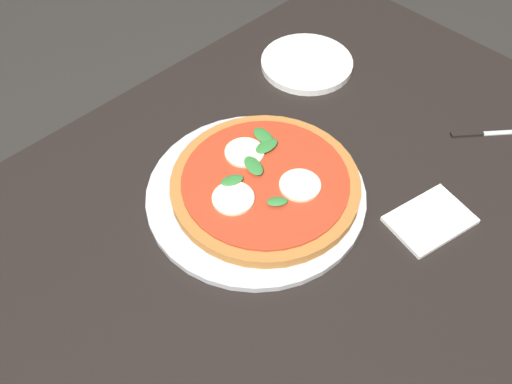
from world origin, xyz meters
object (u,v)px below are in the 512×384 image
object	(u,v)px
plate_white	(307,63)
pizza	(265,183)
dining_table	(266,262)
serving_tray	(256,194)
napkin	(430,220)
knife	(484,133)

from	to	relation	value
plate_white	pizza	bearing A→B (deg)	30.70
dining_table	serving_tray	size ratio (longest dim) A/B	3.67
pizza	napkin	xyz separation A→B (m)	(-0.15, 0.23, -0.02)
dining_table	knife	bearing A→B (deg)	162.67
dining_table	napkin	size ratio (longest dim) A/B	10.26
dining_table	plate_white	xyz separation A→B (m)	(-0.34, -0.23, 0.12)
dining_table	plate_white	distance (m)	0.43
serving_tray	napkin	size ratio (longest dim) A/B	2.79
serving_tray	napkin	distance (m)	0.28
dining_table	knife	size ratio (longest dim) A/B	9.99
pizza	dining_table	bearing A→B (deg)	48.53
napkin	knife	world-z (taller)	napkin
pizza	serving_tray	bearing A→B (deg)	-16.88
pizza	napkin	size ratio (longest dim) A/B	2.41
dining_table	napkin	distance (m)	0.29
serving_tray	plate_white	bearing A→B (deg)	-151.27
pizza	plate_white	world-z (taller)	pizza
dining_table	napkin	xyz separation A→B (m)	(-0.19, 0.18, 0.12)
serving_tray	pizza	world-z (taller)	pizza
serving_tray	plate_white	world-z (taller)	plate_white
dining_table	serving_tray	distance (m)	0.13
dining_table	knife	xyz separation A→B (m)	(-0.43, 0.13, 0.11)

